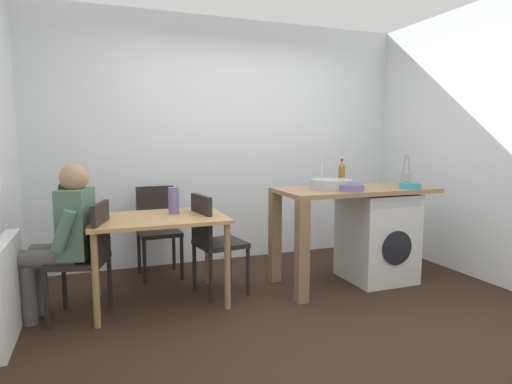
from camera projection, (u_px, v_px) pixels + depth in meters
name	position (u px, v px, depth m)	size (l,w,h in m)	color
ground_plane	(292.00, 314.00, 3.38)	(5.46, 5.46, 0.00)	black
wall_back	(227.00, 142.00, 4.84)	(4.60, 0.10, 2.70)	silver
wall_counter_side	(502.00, 142.00, 3.96)	(0.10, 3.80, 2.70)	silver
radiator	(6.00, 290.00, 2.91)	(0.10, 0.80, 0.70)	white
dining_table	(158.00, 228.00, 3.53)	(1.10, 0.76, 0.74)	tan
chair_person_seat	(88.00, 254.00, 3.25)	(0.49, 0.49, 0.90)	black
chair_opposite	(213.00, 238.00, 3.75)	(0.46, 0.46, 0.90)	black
chair_spare_by_wall	(158.00, 226.00, 4.30)	(0.42, 0.42, 0.90)	black
seated_person	(65.00, 233.00, 3.21)	(0.55, 0.54, 1.20)	#595651
kitchen_counter	(335.00, 206.00, 3.96)	(1.50, 0.68, 0.92)	olive
washing_machine	(377.00, 236.00, 4.17)	(0.60, 0.61, 0.86)	silver
sink_basin	(331.00, 184.00, 3.92)	(0.38, 0.38, 0.09)	#9EA0A5
tap	(322.00, 173.00, 4.08)	(0.02, 0.02, 0.28)	#B2B2B7
bottle_tall_green	(342.00, 174.00, 4.10)	(0.06, 0.06, 0.27)	brown
mixing_bowl	(351.00, 187.00, 3.77)	(0.22, 0.22, 0.06)	slate
utensil_crock	(406.00, 178.00, 4.28)	(0.11, 0.11, 0.30)	gray
colander	(410.00, 185.00, 3.97)	(0.20, 0.20, 0.06)	teal
vase	(174.00, 201.00, 3.65)	(0.09, 0.09, 0.23)	slate
scissors	(357.00, 189.00, 3.91)	(0.15, 0.06, 0.01)	#B2B2B7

